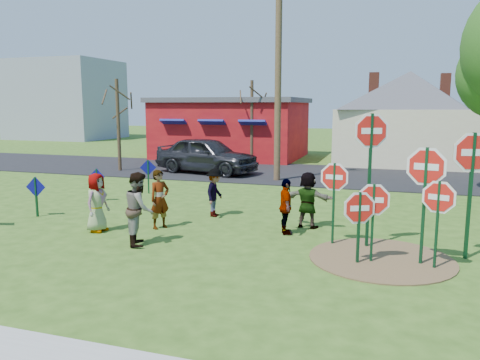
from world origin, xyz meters
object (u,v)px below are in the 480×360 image
object	(u,v)px
stop_sign_b	(371,145)
stop_sign_d	(472,163)
person_b	(160,199)
utility_pole	(278,70)
stop_sign_a	(373,206)
person_a	(97,203)
suv	(207,155)
stop_sign_c	(426,179)

from	to	relation	value
stop_sign_b	stop_sign_d	world-z (taller)	stop_sign_b
person_b	utility_pole	bearing A→B (deg)	22.33
utility_pole	stop_sign_a	bearing A→B (deg)	-66.09
stop_sign_a	person_b	world-z (taller)	stop_sign_a
stop_sign_b	stop_sign_d	size ratio (longest dim) A/B	1.13
stop_sign_a	utility_pole	world-z (taller)	utility_pole
stop_sign_a	person_a	size ratio (longest dim) A/B	1.16
stop_sign_a	suv	distance (m)	14.37
stop_sign_d	suv	world-z (taller)	stop_sign_d
stop_sign_a	suv	world-z (taller)	stop_sign_a
stop_sign_b	utility_pole	xyz separation A→B (m)	(-4.44, 9.24, 2.47)
stop_sign_a	stop_sign_d	world-z (taller)	stop_sign_d
utility_pole	person_a	bearing A→B (deg)	-104.78
stop_sign_b	stop_sign_a	bearing A→B (deg)	-104.89
person_a	suv	size ratio (longest dim) A/B	0.30
stop_sign_d	utility_pole	distance (m)	11.86
stop_sign_a	stop_sign_b	xyz separation A→B (m)	(-0.15, 1.12, 1.22)
stop_sign_b	suv	xyz separation A→B (m)	(-8.38, 10.44, -1.53)
suv	person_a	bearing A→B (deg)	-161.58
stop_sign_c	stop_sign_d	xyz separation A→B (m)	(0.99, 0.75, 0.28)
stop_sign_a	person_a	distance (m)	7.26
stop_sign_d	person_a	xyz separation A→B (m)	(-9.25, -0.57, -1.35)
stop_sign_a	stop_sign_c	bearing A→B (deg)	1.10
person_a	stop_sign_c	bearing A→B (deg)	-88.57
person_b	suv	bearing A→B (deg)	44.53
stop_sign_a	person_a	xyz separation A→B (m)	(-7.24, 0.35, -0.46)
stop_sign_a	utility_pole	bearing A→B (deg)	105.65
stop_sign_c	person_b	size ratio (longest dim) A/B	1.64
stop_sign_c	suv	bearing A→B (deg)	144.44
utility_pole	stop_sign_b	bearing A→B (deg)	-64.33
stop_sign_a	stop_sign_c	xyz separation A→B (m)	(1.03, 0.17, 0.62)
person_b	suv	size ratio (longest dim) A/B	0.31
stop_sign_d	utility_pole	xyz separation A→B (m)	(-6.61, 9.44, 2.79)
stop_sign_b	person_b	bearing A→B (deg)	156.77
stop_sign_a	suv	xyz separation A→B (m)	(-8.53, 11.55, -0.32)
stop_sign_a	stop_sign_c	distance (m)	1.21
stop_sign_c	stop_sign_d	bearing A→B (deg)	51.81
suv	utility_pole	distance (m)	5.74
stop_sign_b	person_a	xyz separation A→B (m)	(-7.09, -0.77, -1.67)
stop_sign_a	stop_sign_d	size ratio (longest dim) A/B	0.63
stop_sign_c	suv	distance (m)	14.90
stop_sign_c	utility_pole	distance (m)	12.04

